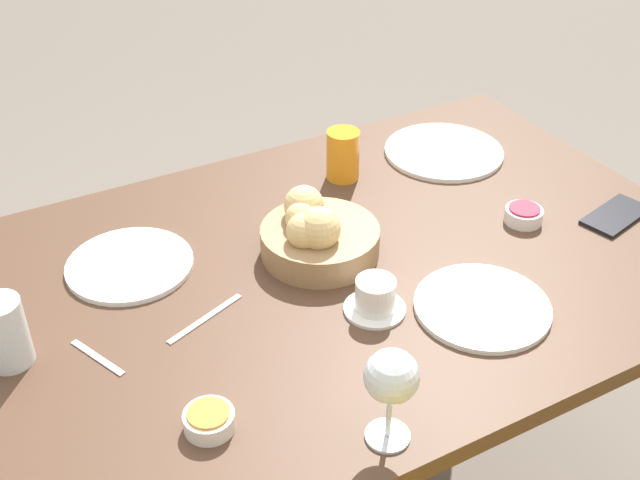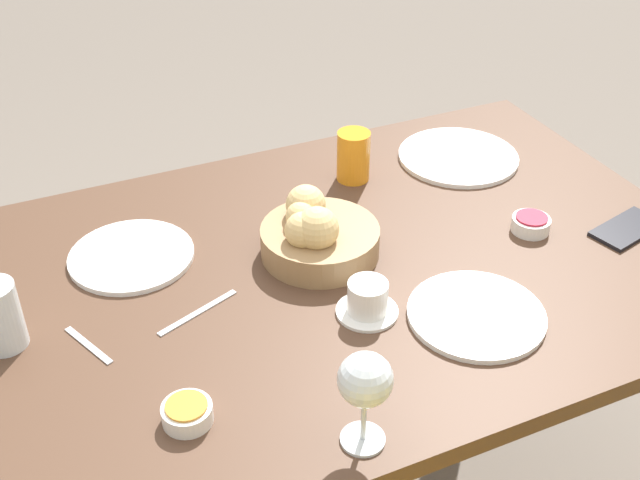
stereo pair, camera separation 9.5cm
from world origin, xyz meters
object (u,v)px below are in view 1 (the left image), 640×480
object	(u,v)px
plate_near_right	(130,265)
jam_bowl_honey	(209,420)
plate_near_left	(444,152)
spoon_coffee	(97,358)
coffee_cup	(375,297)
jam_bowl_berry	(524,215)
bread_basket	(316,234)
water_tumbler	(4,333)
wine_glass	(391,379)
fork_silver	(205,318)
cell_phone	(616,216)
juice_glass	(343,155)
plate_far_center	(482,307)

from	to	relation	value
plate_near_right	jam_bowl_honey	world-z (taller)	jam_bowl_honey
plate_near_left	spoon_coffee	distance (m)	0.91
coffee_cup	jam_bowl_berry	bearing A→B (deg)	-167.21
bread_basket	plate_near_left	bearing A→B (deg)	-155.25
water_tumbler	wine_glass	xyz separation A→B (m)	(-0.43, 0.41, 0.05)
coffee_cup	fork_silver	bearing A→B (deg)	-24.10
bread_basket	coffee_cup	distance (m)	0.19
wine_glass	cell_phone	bearing A→B (deg)	-159.87
water_tumbler	coffee_cup	world-z (taller)	water_tumbler
water_tumbler	spoon_coffee	distance (m)	0.14
plate_near_left	jam_bowl_honey	world-z (taller)	jam_bowl_honey
wine_glass	jam_bowl_honey	distance (m)	0.27
plate_near_right	juice_glass	distance (m)	0.51
water_tumbler	fork_silver	distance (m)	0.31
bread_basket	spoon_coffee	size ratio (longest dim) A/B	1.90
spoon_coffee	plate_far_center	bearing A→B (deg)	162.18
plate_near_left	cell_phone	size ratio (longest dim) A/B	1.62
juice_glass	water_tumbler	bearing A→B (deg)	18.15
juice_glass	wine_glass	distance (m)	0.72
plate_near_right	jam_bowl_berry	xyz separation A→B (m)	(-0.72, 0.23, 0.01)
plate_near_left	jam_bowl_honey	size ratio (longest dim) A/B	3.59
coffee_cup	spoon_coffee	distance (m)	0.46
plate_near_left	bread_basket	bearing A→B (deg)	24.75
spoon_coffee	jam_bowl_berry	bearing A→B (deg)	178.70
wine_glass	jam_bowl_berry	bearing A→B (deg)	-147.75
plate_near_left	plate_near_right	world-z (taller)	same
wine_glass	spoon_coffee	distance (m)	0.48
plate_near_right	jam_bowl_berry	bearing A→B (deg)	162.63
jam_bowl_berry	jam_bowl_honey	distance (m)	0.77
plate_near_left	juice_glass	world-z (taller)	juice_glass
jam_bowl_berry	bread_basket	bearing A→B (deg)	-13.68
plate_near_right	cell_phone	bearing A→B (deg)	161.27
water_tumbler	plate_near_left	bearing A→B (deg)	-167.30
fork_silver	water_tumbler	bearing A→B (deg)	-9.79
jam_bowl_honey	cell_phone	size ratio (longest dim) A/B	0.45
jam_bowl_honey	plate_near_left	bearing A→B (deg)	-147.05
cell_phone	water_tumbler	bearing A→B (deg)	-7.78
plate_near_left	wine_glass	bearing A→B (deg)	48.71
plate_far_center	cell_phone	xyz separation A→B (m)	(-0.41, -0.10, -0.00)
plate_near_right	spoon_coffee	size ratio (longest dim) A/B	1.99
water_tumbler	cell_phone	bearing A→B (deg)	172.22
juice_glass	coffee_cup	bearing A→B (deg)	66.90
fork_silver	juice_glass	bearing A→B (deg)	-145.94
jam_bowl_honey	wine_glass	bearing A→B (deg)	147.37
plate_near_right	jam_bowl_berry	world-z (taller)	jam_bowl_berry
plate_near_right	coffee_cup	distance (m)	0.45
fork_silver	cell_phone	size ratio (longest dim) A/B	0.94
water_tumbler	jam_bowl_berry	bearing A→B (deg)	175.39
bread_basket	water_tumbler	xyz separation A→B (m)	(0.55, 0.02, 0.01)
coffee_cup	fork_silver	xyz separation A→B (m)	(0.26, -0.12, -0.03)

